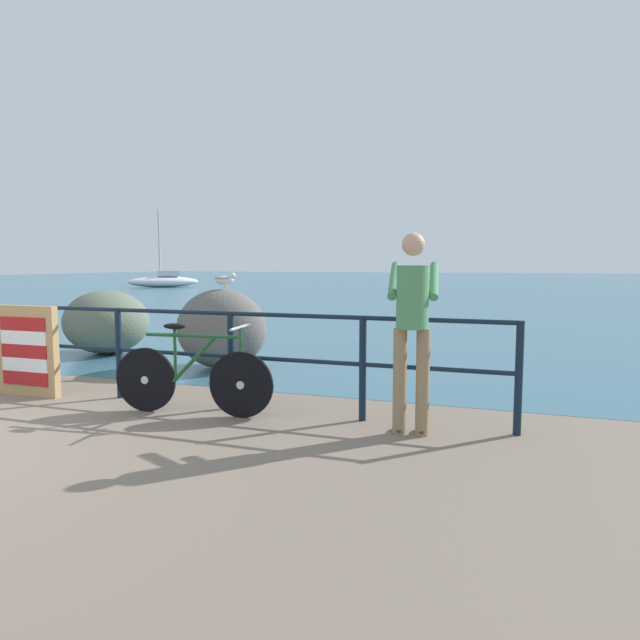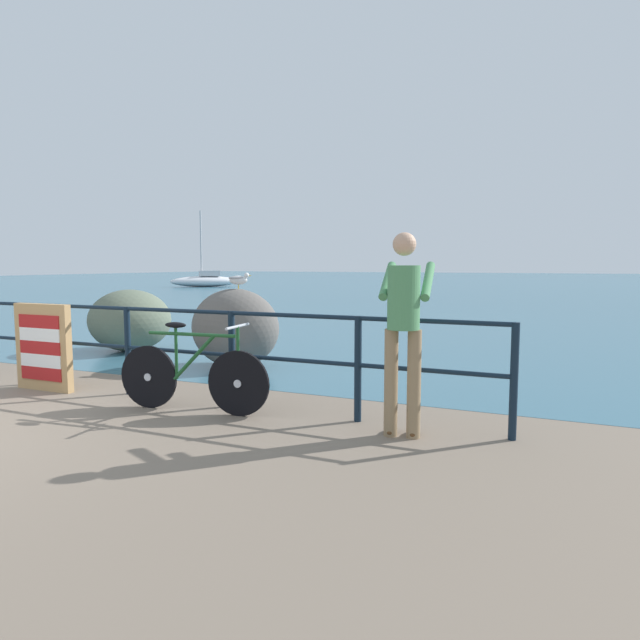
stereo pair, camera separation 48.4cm
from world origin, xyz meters
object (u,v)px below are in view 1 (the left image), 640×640
Objects in this scene: bicycle at (193,376)px; sailboat at (164,281)px; seagull at (225,279)px; breakwater_boulder_main at (221,329)px; breakwater_boulder_left at (106,322)px; person_at_railing at (412,323)px; folded_deckchair_stack at (27,351)px.

sailboat reaches higher than bicycle.
breakwater_boulder_main is at bearing 162.43° from seagull.
breakwater_boulder_main reaches higher than bicycle.
sailboat is (-14.79, 23.02, -0.11)m from breakwater_boulder_left.
seagull is 29.29m from sailboat.
person_at_railing is (2.18, 0.07, 0.60)m from bicycle.
bicycle is at bearing -95.93° from seagull.
breakwater_boulder_main is at bearing 46.76° from person_at_railing.
breakwater_boulder_left is at bearing 134.34° from bicycle.
folded_deckchair_stack reaches higher than bicycle.
folded_deckchair_stack is at bearing 171.72° from bicycle.
seagull is at bearing 46.06° from person_at_railing.
bicycle is at bearing 84.01° from sailboat.
breakwater_boulder_main is at bearing 106.81° from bicycle.
breakwater_boulder_main is 2.56m from breakwater_boulder_left.
breakwater_boulder_left is at bearing 167.36° from breakwater_boulder_main.
seagull reaches higher than breakwater_boulder_left.
breakwater_boulder_main is at bearing 85.08° from sailboat.
person_at_railing is at bearing 87.18° from sailboat.
folded_deckchair_stack is 0.21× the size of sailboat.
breakwater_boulder_left is (-2.50, 0.56, -0.04)m from breakwater_boulder_main.
breakwater_boulder_left is 2.73m from seagull.
folded_deckchair_stack is (-2.24, 0.10, 0.13)m from bicycle.
breakwater_boulder_main is 29.25m from sailboat.
person_at_railing is at bearing -35.66° from breakwater_boulder_main.
folded_deckchair_stack is at bearing -147.64° from seagull.
seagull reaches higher than breakwater_boulder_main.
bicycle is 2.27m from person_at_railing.
sailboat is (-18.27, 25.92, 0.03)m from bicycle.
person_at_railing is 3.91m from breakwater_boulder_main.
bicycle is 5.12× the size of seagull.
breakwater_boulder_main is 0.72m from seagull.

